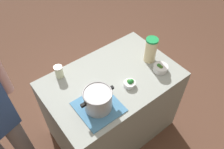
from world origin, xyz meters
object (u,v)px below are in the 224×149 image
lemonade_pitcher (151,50)px  broccoli_bowl_front (130,83)px  mason_jar (59,72)px  broccoli_bowl_center (160,68)px  cooking_pot (98,100)px

lemonade_pitcher → broccoli_bowl_front: size_ratio=2.42×
lemonade_pitcher → mason_jar: bearing=-23.4°
lemonade_pitcher → broccoli_bowl_center: size_ratio=1.85×
broccoli_bowl_center → mason_jar: bearing=-33.3°
cooking_pot → lemonade_pitcher: lemonade_pitcher is taller
mason_jar → broccoli_bowl_center: 0.91m
cooking_pot → mason_jar: (0.08, -0.48, -0.04)m
lemonade_pitcher → broccoli_bowl_center: bearing=83.1°
cooking_pot → mason_jar: bearing=-80.7°
mason_jar → cooking_pot: bearing=99.3°
lemonade_pitcher → mason_jar: (0.78, -0.34, -0.07)m
lemonade_pitcher → cooking_pot: bearing=11.8°
mason_jar → broccoli_bowl_center: (-0.76, 0.50, -0.03)m
cooking_pot → broccoli_bowl_front: cooking_pot is taller
lemonade_pitcher → broccoli_bowl_center: lemonade_pitcher is taller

